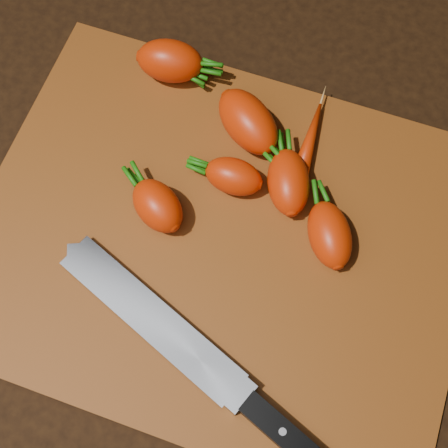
% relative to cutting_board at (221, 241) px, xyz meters
% --- Properties ---
extents(ground, '(2.00, 2.00, 0.01)m').
position_rel_cutting_board_xyz_m(ground, '(0.00, 0.00, -0.01)').
color(ground, black).
extents(cutting_board, '(0.50, 0.40, 0.01)m').
position_rel_cutting_board_xyz_m(cutting_board, '(0.00, 0.00, 0.00)').
color(cutting_board, brown).
rests_on(cutting_board, ground).
extents(carrot_0, '(0.08, 0.06, 0.05)m').
position_rel_cutting_board_xyz_m(carrot_0, '(-0.12, 0.17, 0.03)').
color(carrot_0, red).
rests_on(carrot_0, cutting_board).
extents(carrot_1, '(0.08, 0.07, 0.04)m').
position_rel_cutting_board_xyz_m(carrot_1, '(-0.07, 0.01, 0.03)').
color(carrot_1, red).
rests_on(carrot_1, cutting_board).
extents(carrot_2, '(0.10, 0.09, 0.05)m').
position_rel_cutting_board_xyz_m(carrot_2, '(-0.01, 0.13, 0.03)').
color(carrot_2, red).
rests_on(carrot_2, cutting_board).
extents(carrot_3, '(0.07, 0.08, 0.04)m').
position_rel_cutting_board_xyz_m(carrot_3, '(0.05, 0.07, 0.03)').
color(carrot_3, red).
rests_on(carrot_3, cutting_board).
extents(carrot_4, '(0.06, 0.04, 0.04)m').
position_rel_cutting_board_xyz_m(carrot_4, '(-0.01, 0.06, 0.02)').
color(carrot_4, red).
rests_on(carrot_4, cutting_board).
extents(carrot_5, '(0.05, 0.04, 0.03)m').
position_rel_cutting_board_xyz_m(carrot_5, '(-0.12, 0.17, 0.02)').
color(carrot_5, red).
rests_on(carrot_5, cutting_board).
extents(carrot_6, '(0.07, 0.08, 0.04)m').
position_rel_cutting_board_xyz_m(carrot_6, '(0.10, 0.03, 0.03)').
color(carrot_6, red).
rests_on(carrot_6, cutting_board).
extents(carrot_7, '(0.02, 0.10, 0.02)m').
position_rel_cutting_board_xyz_m(carrot_7, '(0.05, 0.13, 0.02)').
color(carrot_7, red).
rests_on(carrot_7, cutting_board).
extents(knife, '(0.33, 0.15, 0.02)m').
position_rel_cutting_board_xyz_m(knife, '(-0.02, -0.11, 0.01)').
color(knife, gray).
rests_on(knife, cutting_board).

